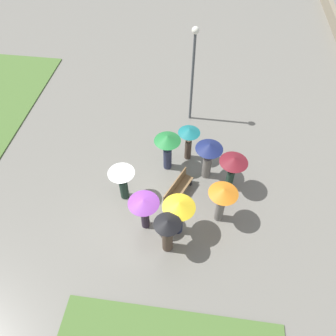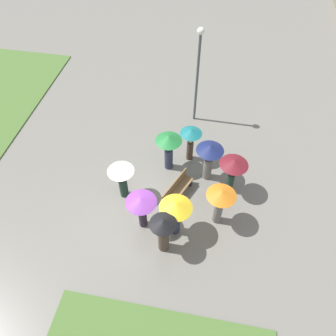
{
  "view_description": "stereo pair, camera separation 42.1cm",
  "coord_description": "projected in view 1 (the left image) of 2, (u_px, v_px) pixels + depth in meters",
  "views": [
    {
      "loc": [
        -6.93,
        -1.96,
        11.25
      ],
      "look_at": [
        1.49,
        -0.83,
        1.15
      ],
      "focal_mm": 35.0,
      "sensor_mm": 36.0,
      "label": 1
    },
    {
      "loc": [
        -6.86,
        -2.38,
        11.25
      ],
      "look_at": [
        1.49,
        -0.83,
        1.15
      ],
      "focal_mm": 35.0,
      "sensor_mm": 36.0,
      "label": 2
    }
  ],
  "objects": [
    {
      "name": "crowd_person_purple",
      "position": [
        144.0,
        206.0,
        11.79
      ],
      "size": [
        1.15,
        1.15,
        1.75
      ],
      "rotation": [
        0.0,
        0.0,
        0.28
      ],
      "color": "#2D2333",
      "rests_on": "ground_plane"
    },
    {
      "name": "crowd_person_yellow",
      "position": [
        179.0,
        210.0,
        11.58
      ],
      "size": [
        1.19,
        1.19,
        1.88
      ],
      "rotation": [
        0.0,
        0.0,
        3.66
      ],
      "color": "#282D47",
      "rests_on": "ground_plane"
    },
    {
      "name": "park_bench",
      "position": [
        177.0,
        189.0,
        13.36
      ],
      "size": [
        1.79,
        1.08,
        0.9
      ],
      "rotation": [
        0.0,
        0.0,
        -0.41
      ],
      "color": "brown",
      "rests_on": "ground_plane"
    },
    {
      "name": "crowd_person_orange",
      "position": [
        223.0,
        197.0,
        11.94
      ],
      "size": [
        1.1,
        1.1,
        1.92
      ],
      "rotation": [
        0.0,
        0.0,
        4.4
      ],
      "color": "slate",
      "rests_on": "ground_plane"
    },
    {
      "name": "lamp_post",
      "position": [
        193.0,
        65.0,
        14.53
      ],
      "size": [
        0.32,
        0.32,
        4.84
      ],
      "color": "#474C51",
      "rests_on": "ground_plane"
    },
    {
      "name": "ground_plane",
      "position": [
        143.0,
        212.0,
        13.2
      ],
      "size": [
        90.0,
        90.0,
        0.0
      ],
      "primitive_type": "plane",
      "color": "slate"
    },
    {
      "name": "crowd_person_white",
      "position": [
        122.0,
        178.0,
        12.78
      ],
      "size": [
        1.05,
        1.05,
        1.73
      ],
      "rotation": [
        0.0,
        0.0,
        5.63
      ],
      "color": "#1E3328",
      "rests_on": "ground_plane"
    },
    {
      "name": "crowd_person_navy",
      "position": [
        209.0,
        153.0,
        13.36
      ],
      "size": [
        1.13,
        1.13,
        1.94
      ],
      "rotation": [
        0.0,
        0.0,
        2.93
      ],
      "color": "slate",
      "rests_on": "ground_plane"
    },
    {
      "name": "crowd_person_black",
      "position": [
        167.0,
        231.0,
        11.29
      ],
      "size": [
        0.96,
        0.96,
        1.89
      ],
      "rotation": [
        0.0,
        0.0,
        4.79
      ],
      "color": "#47382D",
      "rests_on": "ground_plane"
    },
    {
      "name": "crowd_person_green",
      "position": [
        167.0,
        145.0,
        13.67
      ],
      "size": [
        1.12,
        1.12,
        1.92
      ],
      "rotation": [
        0.0,
        0.0,
        2.86
      ],
      "color": "#282D47",
      "rests_on": "ground_plane"
    },
    {
      "name": "crowd_person_maroon",
      "position": [
        233.0,
        166.0,
        12.9
      ],
      "size": [
        1.13,
        1.13,
        1.89
      ],
      "rotation": [
        0.0,
        0.0,
        2.73
      ],
      "color": "#1E3328",
      "rests_on": "ground_plane"
    },
    {
      "name": "crowd_person_teal",
      "position": [
        189.0,
        137.0,
        14.12
      ],
      "size": [
        0.96,
        0.96,
        1.78
      ],
      "rotation": [
        0.0,
        0.0,
        2.48
      ],
      "color": "#47382D",
      "rests_on": "ground_plane"
    }
  ]
}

